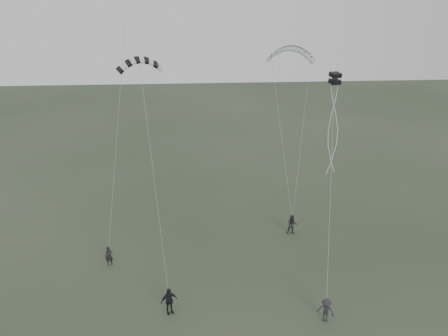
{
  "coord_description": "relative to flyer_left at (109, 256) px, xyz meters",
  "views": [
    {
      "loc": [
        -1.83,
        -23.44,
        19.28
      ],
      "look_at": [
        0.24,
        5.84,
        7.0
      ],
      "focal_mm": 35.0,
      "sensor_mm": 36.0,
      "label": 1
    }
  ],
  "objects": [
    {
      "name": "flyer_left",
      "position": [
        0.0,
        0.0,
        0.0
      ],
      "size": [
        0.61,
        0.45,
        1.53
      ],
      "primitive_type": "imported",
      "rotation": [
        0.0,
        0.0,
        0.16
      ],
      "color": "black",
      "rests_on": "ground"
    },
    {
      "name": "kite_striped",
      "position": [
        3.09,
        1.7,
        14.02
      ],
      "size": [
        3.13,
        1.83,
        1.35
      ],
      "primitive_type": null,
      "rotation": [
        0.37,
        0.0,
        0.26
      ],
      "color": "black",
      "rests_on": "flyer_center"
    },
    {
      "name": "kite_pale_large",
      "position": [
        15.06,
        10.12,
        13.54
      ],
      "size": [
        4.38,
        2.78,
        1.86
      ],
      "primitive_type": null,
      "rotation": [
        0.2,
        0.0,
        -0.39
      ],
      "color": "#A4A6A8",
      "rests_on": "flyer_right"
    },
    {
      "name": "flyer_far",
      "position": [
        14.36,
        -6.95,
        0.05
      ],
      "size": [
        1.21,
        1.04,
        1.62
      ],
      "primitive_type": "imported",
      "rotation": [
        0.0,
        0.0,
        -0.52
      ],
      "color": "#27272B",
      "rests_on": "ground"
    },
    {
      "name": "flyer_center",
      "position": [
        4.68,
        -5.53,
        0.16
      ],
      "size": [
        1.17,
        0.83,
        1.84
      ],
      "primitive_type": "imported",
      "rotation": [
        0.0,
        0.0,
        0.39
      ],
      "color": "black",
      "rests_on": "ground"
    },
    {
      "name": "flyer_right",
      "position": [
        14.49,
        3.4,
        0.1
      ],
      "size": [
        0.95,
        0.79,
        1.74
      ],
      "primitive_type": "imported",
      "rotation": [
        0.0,
        0.0,
        -0.17
      ],
      "color": "#28282D",
      "rests_on": "ground"
    },
    {
      "name": "kite_box",
      "position": [
        15.8,
        -0.01,
        12.96
      ],
      "size": [
        0.8,
        0.85,
        0.77
      ],
      "primitive_type": null,
      "rotation": [
        0.11,
        0.0,
        0.31
      ],
      "color": "black",
      "rests_on": "flyer_far"
    },
    {
      "name": "ground",
      "position": [
        8.41,
        -4.42,
        -0.76
      ],
      "size": [
        140.0,
        140.0,
        0.0
      ],
      "primitive_type": "plane",
      "color": "#2B3825",
      "rests_on": "ground"
    }
  ]
}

